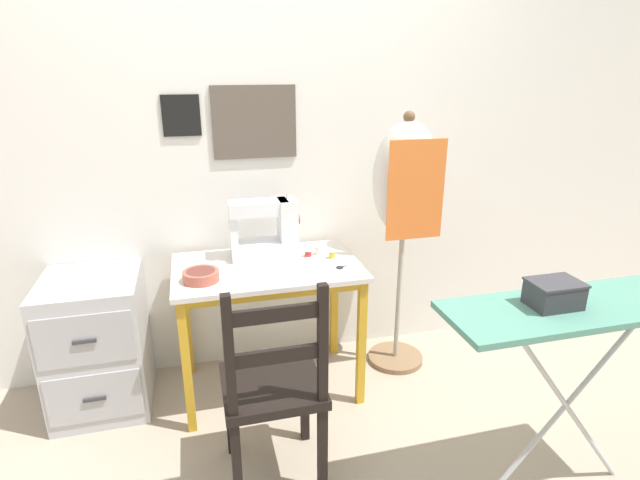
{
  "coord_description": "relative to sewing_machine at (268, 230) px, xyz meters",
  "views": [
    {
      "loc": [
        -0.32,
        -2.02,
        1.66
      ],
      "look_at": [
        0.27,
        0.26,
        0.84
      ],
      "focal_mm": 28.0,
      "sensor_mm": 36.0,
      "label": 1
    }
  ],
  "objects": [
    {
      "name": "filing_cabinet",
      "position": [
        -0.88,
        -0.05,
        -0.51
      ],
      "size": [
        0.46,
        0.5,
        0.7
      ],
      "color": "#B7B7BC",
      "rests_on": "ground_plane"
    },
    {
      "name": "wall_back",
      "position": [
        -0.03,
        0.22,
        0.42
      ],
      "size": [
        10.0,
        0.07,
        2.55
      ],
      "color": "silver",
      "rests_on": "ground_plane"
    },
    {
      "name": "ground_plane",
      "position": [
        -0.03,
        -0.42,
        -0.86
      ],
      "size": [
        14.0,
        14.0,
        0.0
      ],
      "primitive_type": "plane",
      "color": "tan"
    },
    {
      "name": "dress_form",
      "position": [
        0.73,
        -0.07,
        0.18
      ],
      "size": [
        0.36,
        0.32,
        1.45
      ],
      "color": "#846647",
      "rests_on": "ground_plane"
    },
    {
      "name": "thread_spool_far_edge",
      "position": [
        0.31,
        -0.12,
        -0.12
      ],
      "size": [
        0.04,
        0.04,
        0.04
      ],
      "color": "yellow",
      "rests_on": "sewing_table"
    },
    {
      "name": "scissors",
      "position": [
        0.34,
        -0.25,
        -0.14
      ],
      "size": [
        0.13,
        0.07,
        0.01
      ],
      "color": "silver",
      "rests_on": "sewing_table"
    },
    {
      "name": "storage_box",
      "position": [
        0.85,
        -1.11,
        0.05
      ],
      "size": [
        0.18,
        0.13,
        0.1
      ],
      "color": "#333338",
      "rests_on": "ironing_board"
    },
    {
      "name": "wooden_chair",
      "position": [
        -0.11,
        -0.76,
        -0.41
      ],
      "size": [
        0.4,
        0.38,
        0.93
      ],
      "color": "black",
      "rests_on": "ground_plane"
    },
    {
      "name": "thread_spool_mid_table",
      "position": [
        0.26,
        -0.05,
        -0.12
      ],
      "size": [
        0.03,
        0.03,
        0.04
      ],
      "color": "silver",
      "rests_on": "sewing_table"
    },
    {
      "name": "thread_spool_near_machine",
      "position": [
        0.2,
        -0.07,
        -0.12
      ],
      "size": [
        0.04,
        0.04,
        0.04
      ],
      "color": "red",
      "rests_on": "sewing_table"
    },
    {
      "name": "sewing_machine",
      "position": [
        0.0,
        0.0,
        0.0
      ],
      "size": [
        0.36,
        0.17,
        0.32
      ],
      "color": "white",
      "rests_on": "sewing_table"
    },
    {
      "name": "fabric_bowl",
      "position": [
        -0.35,
        -0.25,
        -0.11
      ],
      "size": [
        0.17,
        0.17,
        0.05
      ],
      "color": "#B25647",
      "rests_on": "sewing_table"
    },
    {
      "name": "sewing_table",
      "position": [
        -0.03,
        -0.15,
        -0.24
      ],
      "size": [
        0.93,
        0.58,
        0.72
      ],
      "color": "silver",
      "rests_on": "ground_plane"
    },
    {
      "name": "ironing_board",
      "position": [
        0.98,
        -1.12,
        -0.05
      ],
      "size": [
        1.06,
        0.32,
        0.86
      ],
      "color": "#518E7A",
      "rests_on": "ground_plane"
    }
  ]
}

